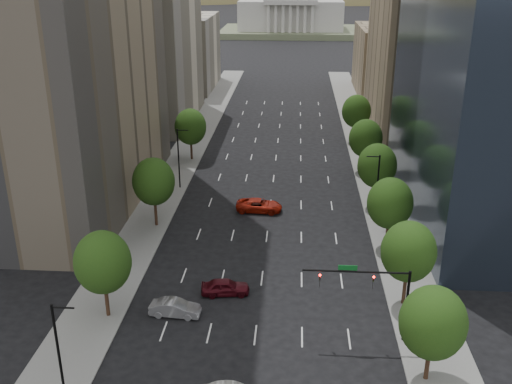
% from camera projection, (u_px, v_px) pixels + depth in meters
% --- Properties ---
extents(sidewalk_left, '(6.00, 200.00, 0.15)m').
position_uv_depth(sidewalk_left, '(159.00, 200.00, 80.97)').
color(sidewalk_left, slate).
rests_on(sidewalk_left, ground).
extents(sidewalk_right, '(6.00, 200.00, 0.15)m').
position_uv_depth(sidewalk_right, '(385.00, 207.00, 78.99)').
color(sidewalk_right, slate).
rests_on(sidewalk_right, ground).
extents(midrise_cream_left, '(14.00, 30.00, 35.00)m').
position_uv_depth(midrise_cream_left, '(155.00, 33.00, 114.88)').
color(midrise_cream_left, beige).
rests_on(midrise_cream_left, ground).
extents(filler_left, '(14.00, 26.00, 18.00)m').
position_uv_depth(filler_left, '(186.00, 52.00, 148.60)').
color(filler_left, beige).
rests_on(filler_left, ground).
extents(parking_tan_right, '(14.00, 30.00, 30.00)m').
position_uv_depth(parking_tan_right, '(414.00, 51.00, 109.85)').
color(parking_tan_right, '#8C7759').
rests_on(parking_tan_right, ground).
extents(filler_right, '(14.00, 26.00, 16.00)m').
position_uv_depth(filler_right, '(386.00, 60.00, 143.00)').
color(filler_right, '#8C7759').
rests_on(filler_right, ground).
extents(tree_right_0, '(5.20, 5.20, 8.39)m').
position_uv_depth(tree_right_0, '(433.00, 323.00, 44.71)').
color(tree_right_0, '#382316').
rests_on(tree_right_0, ground).
extents(tree_right_1, '(5.20, 5.20, 8.75)m').
position_uv_depth(tree_right_1, '(409.00, 252.00, 54.76)').
color(tree_right_1, '#382316').
rests_on(tree_right_1, ground).
extents(tree_right_2, '(5.20, 5.20, 8.61)m').
position_uv_depth(tree_right_2, '(390.00, 203.00, 65.92)').
color(tree_right_2, '#382316').
rests_on(tree_right_2, ground).
extents(tree_right_3, '(5.20, 5.20, 8.89)m').
position_uv_depth(tree_right_3, '(377.00, 166.00, 76.92)').
color(tree_right_3, '#382316').
rests_on(tree_right_3, ground).
extents(tree_right_4, '(5.20, 5.20, 8.46)m').
position_uv_depth(tree_right_4, '(366.00, 138.00, 90.04)').
color(tree_right_4, '#382316').
rests_on(tree_right_4, ground).
extents(tree_right_5, '(5.20, 5.20, 8.75)m').
position_uv_depth(tree_right_5, '(356.00, 111.00, 104.74)').
color(tree_right_5, '#382316').
rests_on(tree_right_5, ground).
extents(tree_left_0, '(5.20, 5.20, 8.75)m').
position_uv_depth(tree_left_0, '(103.00, 262.00, 52.84)').
color(tree_left_0, '#382316').
rests_on(tree_left_0, ground).
extents(tree_left_1, '(5.20, 5.20, 8.97)m').
position_uv_depth(tree_left_1, '(154.00, 182.00, 71.27)').
color(tree_left_1, '#382316').
rests_on(tree_left_1, ground).
extents(tree_left_2, '(5.20, 5.20, 8.68)m').
position_uv_depth(tree_left_2, '(190.00, 127.00, 95.45)').
color(tree_left_2, '#382316').
rests_on(tree_left_2, ground).
extents(streetlight_rn, '(1.70, 0.20, 9.00)m').
position_uv_depth(streetlight_rn, '(377.00, 187.00, 72.72)').
color(streetlight_rn, black).
rests_on(streetlight_rn, ground).
extents(streetlight_ls, '(1.70, 0.20, 9.00)m').
position_uv_depth(streetlight_ls, '(60.00, 354.00, 42.03)').
color(streetlight_ls, black).
rests_on(streetlight_ls, ground).
extents(streetlight_ln, '(1.70, 0.20, 9.00)m').
position_uv_depth(streetlight_ln, '(179.00, 157.00, 83.69)').
color(streetlight_ln, black).
rests_on(streetlight_ln, ground).
extents(traffic_signal, '(9.12, 0.40, 7.38)m').
position_uv_depth(traffic_signal, '(379.00, 289.00, 49.63)').
color(traffic_signal, black).
rests_on(traffic_signal, ground).
extents(capitol, '(60.00, 40.00, 35.20)m').
position_uv_depth(capitol, '(291.00, 14.00, 252.41)').
color(capitol, '#596647').
rests_on(capitol, ground).
extents(foothills, '(720.00, 413.00, 263.00)m').
position_uv_depth(foothills, '(329.00, 31.00, 591.18)').
color(foothills, brown).
rests_on(foothills, ground).
extents(car_maroon, '(5.03, 2.54, 1.64)m').
position_uv_depth(car_maroon, '(225.00, 287.00, 58.30)').
color(car_maroon, '#440B13').
rests_on(car_maroon, ground).
extents(car_silver, '(4.89, 1.97, 1.58)m').
position_uv_depth(car_silver, '(175.00, 308.00, 54.83)').
color(car_silver, gray).
rests_on(car_silver, ground).
extents(car_red_far, '(6.21, 3.10, 1.69)m').
position_uv_depth(car_red_far, '(259.00, 205.00, 77.43)').
color(car_red_far, '#9B190B').
rests_on(car_red_far, ground).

